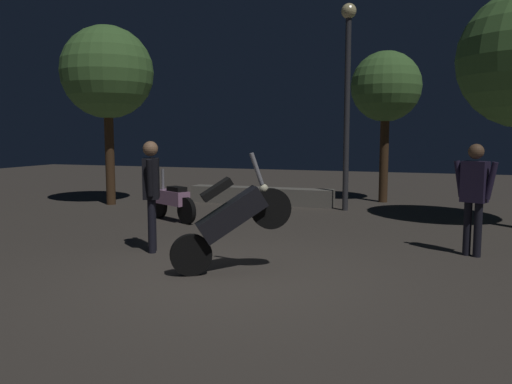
{
  "coord_description": "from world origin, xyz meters",
  "views": [
    {
      "loc": [
        2.48,
        -6.12,
        1.88
      ],
      "look_at": [
        -0.1,
        1.25,
        1.0
      ],
      "focal_mm": 36.35,
      "sensor_mm": 36.0,
      "label": 1
    }
  ],
  "objects_px": {
    "streetlamp_near": "(347,81)",
    "person_bystander_far": "(474,189)",
    "motorcycle_pink_parked_left": "(172,201)",
    "motorcycle_black_foreground": "(231,219)",
    "person_rider_beside": "(151,186)"
  },
  "relations": [
    {
      "from": "motorcycle_black_foreground",
      "to": "person_rider_beside",
      "type": "distance_m",
      "value": 1.86
    },
    {
      "from": "streetlamp_near",
      "to": "person_bystander_far",
      "type": "bearing_deg",
      "value": -57.45
    },
    {
      "from": "person_rider_beside",
      "to": "streetlamp_near",
      "type": "bearing_deg",
      "value": -137.01
    },
    {
      "from": "motorcycle_black_foreground",
      "to": "motorcycle_pink_parked_left",
      "type": "relative_size",
      "value": 1.09
    },
    {
      "from": "person_rider_beside",
      "to": "streetlamp_near",
      "type": "distance_m",
      "value": 6.29
    },
    {
      "from": "motorcycle_pink_parked_left",
      "to": "person_bystander_far",
      "type": "xyz_separation_m",
      "value": [
        5.94,
        -1.38,
        0.6
      ]
    },
    {
      "from": "motorcycle_pink_parked_left",
      "to": "streetlamp_near",
      "type": "relative_size",
      "value": 0.3
    },
    {
      "from": "streetlamp_near",
      "to": "motorcycle_pink_parked_left",
      "type": "bearing_deg",
      "value": -139.69
    },
    {
      "from": "person_bystander_far",
      "to": "motorcycle_black_foreground",
      "type": "bearing_deg",
      "value": -30.93
    },
    {
      "from": "motorcycle_pink_parked_left",
      "to": "person_rider_beside",
      "type": "height_order",
      "value": "person_rider_beside"
    },
    {
      "from": "motorcycle_pink_parked_left",
      "to": "streetlamp_near",
      "type": "distance_m",
      "value": 5.08
    },
    {
      "from": "motorcycle_black_foreground",
      "to": "person_rider_beside",
      "type": "height_order",
      "value": "person_rider_beside"
    },
    {
      "from": "motorcycle_black_foreground",
      "to": "streetlamp_near",
      "type": "bearing_deg",
      "value": 52.35
    },
    {
      "from": "person_rider_beside",
      "to": "streetlamp_near",
      "type": "relative_size",
      "value": 0.36
    },
    {
      "from": "person_rider_beside",
      "to": "person_bystander_far",
      "type": "height_order",
      "value": "person_rider_beside"
    }
  ]
}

